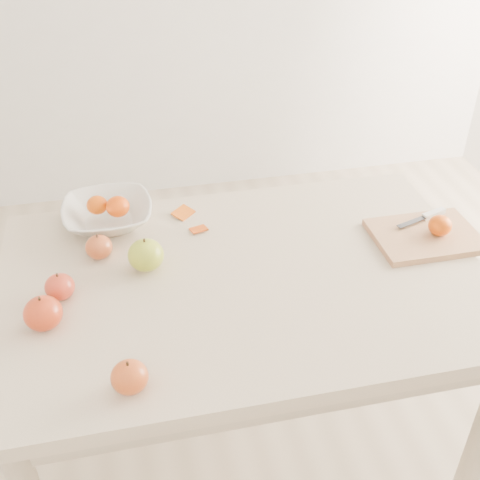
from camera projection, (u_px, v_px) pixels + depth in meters
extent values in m
plane|color=#C6B293|center=(243.00, 458.00, 1.92)|extent=(3.50, 3.50, 0.00)
cube|color=beige|center=(244.00, 281.00, 1.50)|extent=(1.20, 0.80, 0.04)
cylinder|color=#BCAA8E|center=(53.00, 330.00, 1.89)|extent=(0.06, 0.06, 0.71)
cylinder|color=#BCAA8E|center=(374.00, 283.00, 2.08)|extent=(0.06, 0.06, 0.71)
cylinder|color=#BCAA8E|center=(478.00, 447.00, 1.54)|extent=(0.06, 0.06, 0.71)
cube|color=tan|center=(425.00, 236.00, 1.61)|extent=(0.28, 0.20, 0.02)
ellipsoid|color=#C74807|center=(440.00, 225.00, 1.59)|extent=(0.06, 0.06, 0.05)
imported|color=silver|center=(108.00, 214.00, 1.66)|extent=(0.25, 0.25, 0.06)
ellipsoid|color=orange|center=(97.00, 205.00, 1.65)|extent=(0.06, 0.06, 0.05)
ellipsoid|color=#E54308|center=(118.00, 206.00, 1.63)|extent=(0.06, 0.06, 0.06)
cube|color=#C6520D|center=(183.00, 214.00, 1.71)|extent=(0.07, 0.07, 0.01)
cube|color=#CA490E|center=(199.00, 230.00, 1.65)|extent=(0.05, 0.05, 0.01)
cube|color=white|center=(434.00, 214.00, 1.67)|extent=(0.08, 0.04, 0.01)
cube|color=#34363B|center=(411.00, 222.00, 1.64)|extent=(0.10, 0.04, 0.00)
ellipsoid|color=#6E9012|center=(146.00, 255.00, 1.49)|extent=(0.09, 0.09, 0.08)
ellipsoid|color=maroon|center=(130.00, 377.00, 1.17)|extent=(0.07, 0.07, 0.07)
ellipsoid|color=maroon|center=(43.00, 313.00, 1.32)|extent=(0.09, 0.09, 0.08)
ellipsoid|color=maroon|center=(60.00, 287.00, 1.40)|extent=(0.07, 0.07, 0.06)
ellipsoid|color=#9E2A1C|center=(99.00, 247.00, 1.53)|extent=(0.07, 0.07, 0.06)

